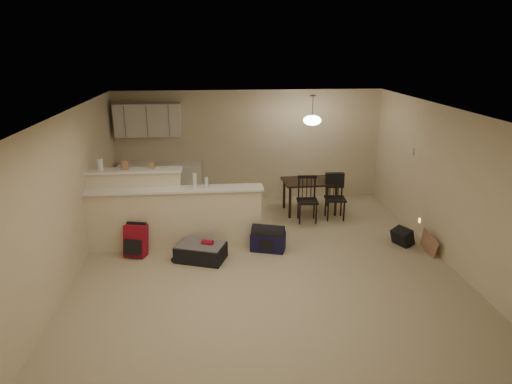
{
  "coord_description": "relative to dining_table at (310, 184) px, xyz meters",
  "views": [
    {
      "loc": [
        -0.77,
        -6.66,
        3.45
      ],
      "look_at": [
        -0.1,
        0.7,
        1.05
      ],
      "focal_mm": 32.0,
      "sensor_mm": 36.0,
      "label": 1
    }
  ],
  "objects": [
    {
      "name": "dining_table",
      "position": [
        0.0,
        0.0,
        0.0
      ],
      "size": [
        1.17,
        0.81,
        0.71
      ],
      "rotation": [
        0.0,
        0.0,
        0.05
      ],
      "color": "black",
      "rests_on": "ground"
    },
    {
      "name": "dining_chair_far",
      "position": [
        0.44,
        -0.45,
        -0.16
      ],
      "size": [
        0.43,
        0.41,
        0.92
      ],
      "primitive_type": null,
      "rotation": [
        0.0,
        0.0,
        -0.07
      ],
      "color": "black",
      "rests_on": "ground"
    },
    {
      "name": "thermostat",
      "position": [
        1.78,
        -0.89,
        0.88
      ],
      "size": [
        0.02,
        0.12,
        0.12
      ],
      "primitive_type": "cube",
      "color": "beige",
      "rests_on": "room"
    },
    {
      "name": "dining_chair_near",
      "position": [
        -0.16,
        -0.55,
        -0.16
      ],
      "size": [
        0.43,
        0.41,
        0.93
      ],
      "primitive_type": null,
      "rotation": [
        0.0,
        0.0,
        -0.07
      ],
      "color": "black",
      "rests_on": "ground"
    },
    {
      "name": "cardboard_sheet",
      "position": [
        1.64,
        -2.23,
        -0.44
      ],
      "size": [
        0.07,
        0.47,
        0.36
      ],
      "primitive_type": "cube",
      "rotation": [
        0.0,
        0.0,
        1.67
      ],
      "color": "#A27353",
      "rests_on": "ground"
    },
    {
      "name": "breakfast_bar",
      "position": [
        -2.96,
        -1.46,
        -0.01
      ],
      "size": [
        3.08,
        0.58,
        1.39
      ],
      "color": "beige",
      "rests_on": "ground"
    },
    {
      "name": "navy_duffel",
      "position": [
        -1.1,
        -1.83,
        -0.46
      ],
      "size": [
        0.65,
        0.48,
        0.32
      ],
      "primitive_type": "cube",
      "rotation": [
        0.0,
        0.0,
        -0.3
      ],
      "color": "#141239",
      "rests_on": "ground"
    },
    {
      "name": "cereal_box",
      "position": [
        -3.53,
        -1.32,
        0.85
      ],
      "size": [
        0.1,
        0.07,
        0.16
      ],
      "primitive_type": "cube",
      "color": "#A27353",
      "rests_on": "breakfast_bar"
    },
    {
      "name": "bottle_b",
      "position": [
        -2.15,
        -1.54,
        0.56
      ],
      "size": [
        0.06,
        0.06,
        0.18
      ],
      "primitive_type": "cylinder",
      "color": "silver",
      "rests_on": "breakfast_bar"
    },
    {
      "name": "upper_cabinets",
      "position": [
        -3.41,
        0.88,
        1.28
      ],
      "size": [
        1.4,
        0.34,
        0.7
      ],
      "primitive_type": "cube",
      "color": "white",
      "rests_on": "room"
    },
    {
      "name": "red_backpack",
      "position": [
        -3.37,
        -1.83,
        -0.35
      ],
      "size": [
        0.41,
        0.31,
        0.54
      ],
      "primitive_type": "cube",
      "rotation": [
        0.0,
        0.0,
        -0.24
      ],
      "color": "maroon",
      "rests_on": "ground"
    },
    {
      "name": "kitchen_counter",
      "position": [
        -3.21,
        0.75,
        -0.17
      ],
      "size": [
        1.8,
        0.6,
        0.9
      ],
      "primitive_type": "cube",
      "color": "white",
      "rests_on": "ground"
    },
    {
      "name": "jar",
      "position": [
        -3.95,
        -1.32,
        0.87
      ],
      "size": [
        0.1,
        0.1,
        0.2
      ],
      "primitive_type": "cylinder",
      "color": "silver",
      "rests_on": "breakfast_bar"
    },
    {
      "name": "small_box",
      "position": [
        -3.08,
        -1.32,
        0.83
      ],
      "size": [
        0.08,
        0.06,
        0.12
      ],
      "primitive_type": "cube",
      "color": "#A27353",
      "rests_on": "breakfast_bar"
    },
    {
      "name": "suitcase",
      "position": [
        -2.27,
        -2.11,
        -0.49
      ],
      "size": [
        0.91,
        0.74,
        0.27
      ],
      "primitive_type": "cube",
      "rotation": [
        0.0,
        0.0,
        -0.34
      ],
      "color": "black",
      "rests_on": "ground"
    },
    {
      "name": "room",
      "position": [
        -1.21,
        -2.44,
        0.63
      ],
      "size": [
        7.0,
        7.02,
        2.5
      ],
      "color": "#B9AC8E",
      "rests_on": "ground"
    },
    {
      "name": "pendant_lamp",
      "position": [
        0.0,
        0.0,
        1.37
      ],
      "size": [
        0.36,
        0.36,
        0.62
      ],
      "color": "brown",
      "rests_on": "room"
    },
    {
      "name": "bottle_a",
      "position": [
        -2.35,
        -1.54,
        0.6
      ],
      "size": [
        0.07,
        0.07,
        0.26
      ],
      "primitive_type": "cylinder",
      "color": "silver",
      "rests_on": "breakfast_bar"
    },
    {
      "name": "black_daypack",
      "position": [
        1.33,
        -1.83,
        -0.47
      ],
      "size": [
        0.36,
        0.4,
        0.29
      ],
      "primitive_type": "cube",
      "rotation": [
        0.0,
        0.0,
        2.01
      ],
      "color": "black",
      "rests_on": "ground"
    }
  ]
}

